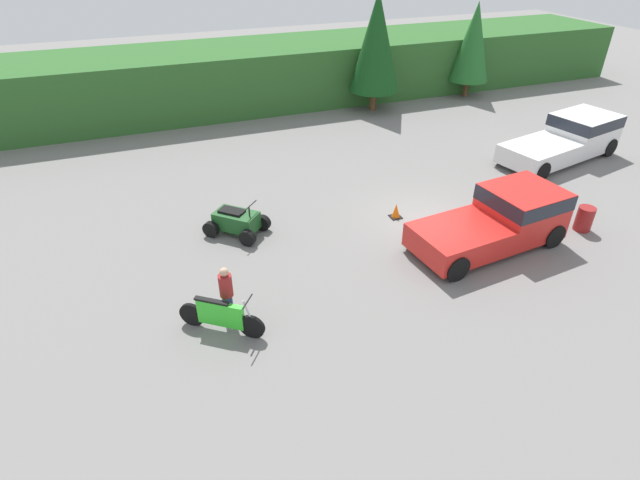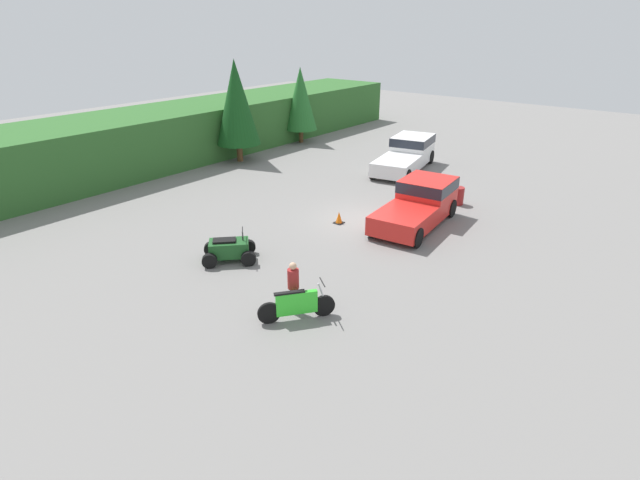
# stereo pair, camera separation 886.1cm
# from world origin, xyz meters

# --- Properties ---
(ground_plane) EXTENTS (80.00, 80.00, 0.00)m
(ground_plane) POSITION_xyz_m (0.00, 0.00, 0.00)
(ground_plane) COLOR slate
(hillside_backdrop) EXTENTS (44.00, 6.00, 3.27)m
(hillside_backdrop) POSITION_xyz_m (0.00, 16.00, 1.64)
(hillside_backdrop) COLOR #2D6028
(hillside_backdrop) RESTS_ON ground_plane
(tree_left) EXTENTS (2.80, 2.80, 6.36)m
(tree_left) POSITION_xyz_m (3.75, 12.17, 3.74)
(tree_left) COLOR brown
(tree_left) RESTS_ON ground_plane
(tree_mid_left) EXTENTS (2.39, 2.39, 5.43)m
(tree_mid_left) POSITION_xyz_m (10.40, 12.59, 3.19)
(tree_mid_left) COLOR brown
(tree_mid_left) RESTS_ON ground_plane
(pickup_truck_red) EXTENTS (5.38, 2.76, 1.83)m
(pickup_truck_red) POSITION_xyz_m (1.41, -2.13, 0.97)
(pickup_truck_red) COLOR red
(pickup_truck_red) RESTS_ON ground_plane
(pickup_truck_second) EXTENTS (6.31, 3.39, 1.83)m
(pickup_truck_second) POSITION_xyz_m (9.05, 2.80, 0.97)
(pickup_truck_second) COLOR white
(pickup_truck_second) RESTS_ON ground_plane
(dirt_bike) EXTENTS (2.01, 1.55, 1.21)m
(dirt_bike) POSITION_xyz_m (-8.19, -3.09, 0.51)
(dirt_bike) COLOR black
(dirt_bike) RESTS_ON ground_plane
(quad_atv) EXTENTS (2.35, 2.33, 1.18)m
(quad_atv) POSITION_xyz_m (-6.68, 1.65, 0.46)
(quad_atv) COLOR black
(quad_atv) RESTS_ON ground_plane
(rider_person) EXTENTS (0.50, 0.50, 1.74)m
(rider_person) POSITION_xyz_m (-7.92, -2.73, 0.95)
(rider_person) COLOR navy
(rider_person) RESTS_ON ground_plane
(traffic_cone) EXTENTS (0.42, 0.42, 0.55)m
(traffic_cone) POSITION_xyz_m (-0.97, 0.63, 0.25)
(traffic_cone) COLOR black
(traffic_cone) RESTS_ON ground_plane
(steel_barrel) EXTENTS (0.58, 0.58, 0.88)m
(steel_barrel) POSITION_xyz_m (4.79, -2.52, 0.44)
(steel_barrel) COLOR maroon
(steel_barrel) RESTS_ON ground_plane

